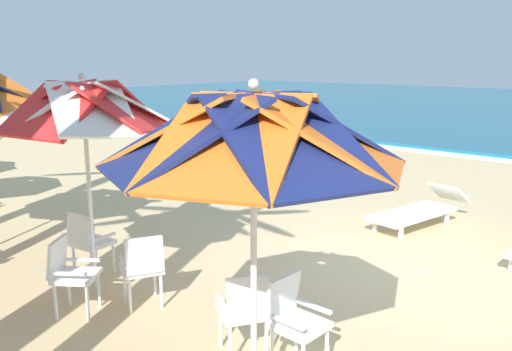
{
  "coord_description": "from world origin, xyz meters",
  "views": [
    {
      "loc": [
        2.87,
        -6.39,
        2.78
      ],
      "look_at": [
        -2.39,
        -0.17,
        1.0
      ],
      "focal_mm": 37.77,
      "sensor_mm": 36.0,
      "label": 1
    }
  ],
  "objects_px": {
    "plastic_chair_0": "(294,317)",
    "plastic_chair_1": "(245,309)",
    "plastic_chair_2": "(88,240)",
    "plastic_chair_3": "(70,271)",
    "sun_lounger_1": "(420,209)",
    "beach_umbrella_0": "(254,134)",
    "beach_umbrella_1": "(84,108)",
    "plastic_chair_4": "(143,266)"
  },
  "relations": [
    {
      "from": "plastic_chair_0",
      "to": "plastic_chair_1",
      "type": "distance_m",
      "value": 0.47
    },
    {
      "from": "plastic_chair_1",
      "to": "plastic_chair_2",
      "type": "xyz_separation_m",
      "value": [
        -2.81,
        0.15,
        0.0
      ]
    },
    {
      "from": "plastic_chair_2",
      "to": "plastic_chair_3",
      "type": "height_order",
      "value": "same"
    },
    {
      "from": "plastic_chair_2",
      "to": "sun_lounger_1",
      "type": "xyz_separation_m",
      "value": [
        2.35,
        4.84,
        -0.22
      ]
    },
    {
      "from": "beach_umbrella_0",
      "to": "beach_umbrella_1",
      "type": "bearing_deg",
      "value": 170.47
    },
    {
      "from": "beach_umbrella_1",
      "to": "plastic_chair_4",
      "type": "distance_m",
      "value": 1.89
    },
    {
      "from": "beach_umbrella_0",
      "to": "sun_lounger_1",
      "type": "xyz_separation_m",
      "value": [
        -1.07,
        5.58,
        -1.97
      ]
    },
    {
      "from": "plastic_chair_1",
      "to": "beach_umbrella_1",
      "type": "relative_size",
      "value": 0.33
    },
    {
      "from": "plastic_chair_3",
      "to": "beach_umbrella_0",
      "type": "bearing_deg",
      "value": -0.55
    },
    {
      "from": "sun_lounger_1",
      "to": "plastic_chair_4",
      "type": "bearing_deg",
      "value": -102.72
    },
    {
      "from": "beach_umbrella_0",
      "to": "plastic_chair_3",
      "type": "distance_m",
      "value": 3.2
    },
    {
      "from": "beach_umbrella_1",
      "to": "sun_lounger_1",
      "type": "bearing_deg",
      "value": 69.94
    },
    {
      "from": "plastic_chair_4",
      "to": "sun_lounger_1",
      "type": "distance_m",
      "value": 5.07
    },
    {
      "from": "beach_umbrella_0",
      "to": "plastic_chair_3",
      "type": "bearing_deg",
      "value": 179.45
    },
    {
      "from": "beach_umbrella_0",
      "to": "plastic_chair_1",
      "type": "relative_size",
      "value": 3.05
    },
    {
      "from": "plastic_chair_0",
      "to": "beach_umbrella_1",
      "type": "xyz_separation_m",
      "value": [
        -2.77,
        -0.25,
        1.73
      ]
    },
    {
      "from": "beach_umbrella_0",
      "to": "plastic_chair_0",
      "type": "xyz_separation_m",
      "value": [
        -0.16,
        0.75,
        -1.75
      ]
    },
    {
      "from": "beach_umbrella_0",
      "to": "plastic_chair_2",
      "type": "height_order",
      "value": "beach_umbrella_0"
    },
    {
      "from": "plastic_chair_1",
      "to": "plastic_chair_0",
      "type": "bearing_deg",
      "value": 20.05
    },
    {
      "from": "beach_umbrella_0",
      "to": "plastic_chair_0",
      "type": "distance_m",
      "value": 1.91
    },
    {
      "from": "sun_lounger_1",
      "to": "plastic_chair_2",
      "type": "bearing_deg",
      "value": -115.9
    },
    {
      "from": "beach_umbrella_1",
      "to": "plastic_chair_2",
      "type": "relative_size",
      "value": 3.02
    },
    {
      "from": "plastic_chair_2",
      "to": "sun_lounger_1",
      "type": "relative_size",
      "value": 0.39
    },
    {
      "from": "beach_umbrella_0",
      "to": "plastic_chair_1",
      "type": "height_order",
      "value": "beach_umbrella_0"
    },
    {
      "from": "plastic_chair_3",
      "to": "sun_lounger_1",
      "type": "bearing_deg",
      "value": 73.89
    },
    {
      "from": "plastic_chair_3",
      "to": "plastic_chair_1",
      "type": "bearing_deg",
      "value": 15.09
    },
    {
      "from": "beach_umbrella_0",
      "to": "plastic_chair_1",
      "type": "bearing_deg",
      "value": 136.03
    },
    {
      "from": "beach_umbrella_0",
      "to": "plastic_chair_4",
      "type": "relative_size",
      "value": 3.05
    },
    {
      "from": "beach_umbrella_0",
      "to": "plastic_chair_0",
      "type": "height_order",
      "value": "beach_umbrella_0"
    },
    {
      "from": "plastic_chair_0",
      "to": "beach_umbrella_1",
      "type": "bearing_deg",
      "value": -174.75
    },
    {
      "from": "beach_umbrella_1",
      "to": "sun_lounger_1",
      "type": "distance_m",
      "value": 5.75
    },
    {
      "from": "plastic_chair_1",
      "to": "plastic_chair_4",
      "type": "height_order",
      "value": "same"
    },
    {
      "from": "plastic_chair_2",
      "to": "plastic_chair_3",
      "type": "bearing_deg",
      "value": -43.49
    },
    {
      "from": "plastic_chair_2",
      "to": "beach_umbrella_0",
      "type": "bearing_deg",
      "value": -12.13
    },
    {
      "from": "plastic_chair_0",
      "to": "plastic_chair_1",
      "type": "xyz_separation_m",
      "value": [
        -0.44,
        -0.16,
        0.0
      ]
    },
    {
      "from": "beach_umbrella_0",
      "to": "plastic_chair_4",
      "type": "distance_m",
      "value": 2.87
    },
    {
      "from": "plastic_chair_0",
      "to": "plastic_chair_4",
      "type": "height_order",
      "value": "same"
    },
    {
      "from": "plastic_chair_2",
      "to": "sun_lounger_1",
      "type": "distance_m",
      "value": 5.39
    },
    {
      "from": "plastic_chair_4",
      "to": "plastic_chair_1",
      "type": "bearing_deg",
      "value": -1.92
    },
    {
      "from": "beach_umbrella_1",
      "to": "plastic_chair_1",
      "type": "bearing_deg",
      "value": 2.26
    },
    {
      "from": "plastic_chair_3",
      "to": "plastic_chair_4",
      "type": "bearing_deg",
      "value": 51.38
    },
    {
      "from": "plastic_chair_1",
      "to": "sun_lounger_1",
      "type": "xyz_separation_m",
      "value": [
        -0.46,
        4.99,
        -0.22
      ]
    }
  ]
}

